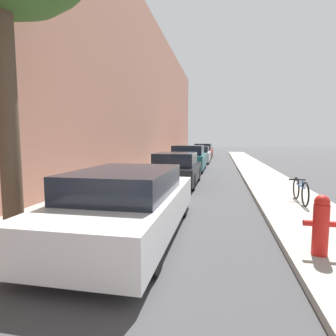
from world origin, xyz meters
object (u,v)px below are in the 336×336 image
object	(u,v)px
bicycle	(300,191)
parked_car_black	(176,169)
fire_hydrant	(321,224)
parked_car_teal	(189,159)
parked_car_red	(203,151)
parked_car_maroon	(205,150)
parked_car_silver	(198,155)
parked_car_white	(129,203)

from	to	relation	value
bicycle	parked_car_black	bearing A→B (deg)	142.81
bicycle	fire_hydrant	bearing A→B (deg)	-99.76
parked_car_teal	parked_car_red	world-z (taller)	parked_car_teal
parked_car_black	parked_car_maroon	world-z (taller)	parked_car_maroon
parked_car_teal	parked_car_maroon	xyz separation A→B (m)	(0.05, 16.03, -0.06)
parked_car_red	parked_car_silver	bearing A→B (deg)	-90.67
parked_car_silver	parked_car_red	xyz separation A→B (m)	(0.06, 5.23, 0.05)
parked_car_teal	bicycle	world-z (taller)	parked_car_teal
parked_car_silver	bicycle	xyz separation A→B (m)	(3.94, -13.96, -0.19)
parked_car_silver	fire_hydrant	xyz separation A→B (m)	(3.27, -17.55, -0.05)
parked_car_white	parked_car_black	size ratio (longest dim) A/B	1.19
parked_car_maroon	fire_hydrant	bearing A→B (deg)	-83.24
parked_car_black	bicycle	world-z (taller)	parked_car_black
parked_car_black	parked_car_maroon	distance (m)	21.30
parked_car_white	bicycle	world-z (taller)	parked_car_white
parked_car_black	parked_car_silver	world-z (taller)	parked_car_silver
parked_car_black	parked_car_teal	distance (m)	5.27
parked_car_silver	parked_car_teal	bearing A→B (deg)	-90.87
parked_car_white	parked_car_silver	size ratio (longest dim) A/B	1.13
fire_hydrant	bicycle	size ratio (longest dim) A/B	0.58
parked_car_black	parked_car_silver	distance (m)	10.91
parked_car_teal	bicycle	distance (m)	9.25
parked_car_white	parked_car_black	bearing A→B (deg)	90.67
parked_car_silver	parked_car_maroon	xyz separation A→B (m)	(-0.04, 10.39, 0.01)
fire_hydrant	parked_car_silver	bearing A→B (deg)	100.57
parked_car_teal	parked_car_maroon	world-z (taller)	parked_car_teal
parked_car_maroon	fire_hydrant	size ratio (longest dim) A/B	4.66
parked_car_black	parked_car_silver	xyz separation A→B (m)	(-0.03, 10.91, 0.02)
parked_car_teal	parked_car_silver	size ratio (longest dim) A/B	1.02
parked_car_silver	parked_car_red	size ratio (longest dim) A/B	0.93
parked_car_teal	parked_car_silver	bearing A→B (deg)	89.13
parked_car_teal	parked_car_red	size ratio (longest dim) A/B	0.94
parked_car_silver	parked_car_red	world-z (taller)	parked_car_red
parked_car_black	parked_car_white	bearing A→B (deg)	-89.33
parked_car_red	bicycle	xyz separation A→B (m)	(3.88, -19.19, -0.23)
parked_car_silver	bicycle	size ratio (longest dim) A/B	2.64
parked_car_teal	bicycle	size ratio (longest dim) A/B	2.69
parked_car_teal	parked_car_maroon	bearing A→B (deg)	89.83
parked_car_teal	parked_car_silver	xyz separation A→B (m)	(0.09, 5.64, -0.07)
parked_car_red	parked_car_teal	bearing A→B (deg)	-90.77
parked_car_white	parked_car_black	distance (m)	6.04
parked_car_maroon	parked_car_silver	bearing A→B (deg)	-89.79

